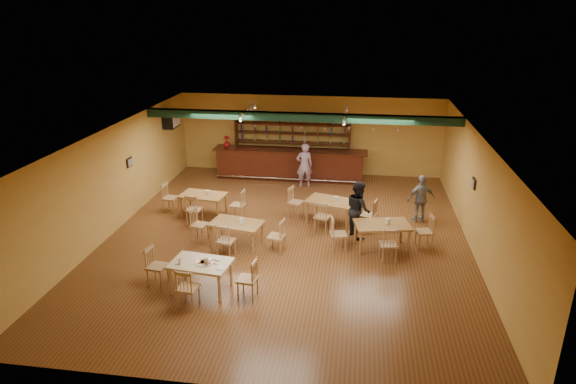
% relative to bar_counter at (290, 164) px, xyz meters
% --- Properties ---
extents(floor, '(12.00, 12.00, 0.00)m').
position_rel_bar_counter_xyz_m(floor, '(0.64, -5.15, -0.56)').
color(floor, brown).
rests_on(floor, ground).
extents(ceiling_beam, '(10.00, 0.30, 0.25)m').
position_rel_bar_counter_xyz_m(ceiling_beam, '(0.64, -2.35, 2.31)').
color(ceiling_beam, black).
rests_on(ceiling_beam, ceiling).
extents(track_rail_left, '(0.05, 2.50, 0.05)m').
position_rel_bar_counter_xyz_m(track_rail_left, '(-1.16, -1.75, 2.38)').
color(track_rail_left, silver).
rests_on(track_rail_left, ceiling).
extents(track_rail_right, '(0.05, 2.50, 0.05)m').
position_rel_bar_counter_xyz_m(track_rail_right, '(2.04, -1.75, 2.38)').
color(track_rail_right, silver).
rests_on(track_rail_right, ceiling).
extents(ac_unit, '(0.34, 0.70, 0.48)m').
position_rel_bar_counter_xyz_m(ac_unit, '(-4.16, -0.95, 1.79)').
color(ac_unit, silver).
rests_on(ac_unit, wall_left).
extents(picture_left, '(0.04, 0.34, 0.28)m').
position_rel_bar_counter_xyz_m(picture_left, '(-4.33, -4.15, 1.14)').
color(picture_left, black).
rests_on(picture_left, wall_left).
extents(picture_right, '(0.04, 0.34, 0.28)m').
position_rel_bar_counter_xyz_m(picture_right, '(5.61, -4.65, 1.14)').
color(picture_right, black).
rests_on(picture_right, wall_right).
extents(bar_counter, '(5.73, 0.85, 1.13)m').
position_rel_bar_counter_xyz_m(bar_counter, '(0.00, 0.00, 0.00)').
color(bar_counter, '#37160B').
rests_on(bar_counter, ground).
extents(back_bar_hutch, '(4.43, 0.40, 2.28)m').
position_rel_bar_counter_xyz_m(back_bar_hutch, '(0.00, 0.63, 0.57)').
color(back_bar_hutch, '#37160B').
rests_on(back_bar_hutch, ground).
extents(poinsettia, '(0.31, 0.31, 0.43)m').
position_rel_bar_counter_xyz_m(poinsettia, '(-2.42, 0.00, 0.78)').
color(poinsettia, '#A50F15').
rests_on(poinsettia, bar_counter).
extents(dining_table_a, '(1.47, 0.99, 0.69)m').
position_rel_bar_counter_xyz_m(dining_table_a, '(-2.16, -3.90, -0.22)').
color(dining_table_a, olive).
rests_on(dining_table_a, ground).
extents(dining_table_b, '(1.62, 1.25, 0.72)m').
position_rel_bar_counter_xyz_m(dining_table_b, '(1.80, -3.92, -0.21)').
color(dining_table_b, olive).
rests_on(dining_table_b, ground).
extents(dining_table_c, '(1.51, 1.07, 0.69)m').
position_rel_bar_counter_xyz_m(dining_table_c, '(-0.63, -5.85, -0.22)').
color(dining_table_c, olive).
rests_on(dining_table_c, ground).
extents(dining_table_d, '(1.59, 1.15, 0.72)m').
position_rel_bar_counter_xyz_m(dining_table_d, '(3.25, -5.44, -0.21)').
color(dining_table_d, olive).
rests_on(dining_table_d, ground).
extents(near_table, '(1.43, 1.01, 0.71)m').
position_rel_bar_counter_xyz_m(near_table, '(-0.89, -8.19, -0.21)').
color(near_table, '#D3B98D').
rests_on(near_table, ground).
extents(pizza_tray, '(0.46, 0.46, 0.01)m').
position_rel_bar_counter_xyz_m(pizza_tray, '(-0.79, -8.19, 0.16)').
color(pizza_tray, silver).
rests_on(pizza_tray, near_table).
extents(parmesan_shaker, '(0.08, 0.08, 0.11)m').
position_rel_bar_counter_xyz_m(parmesan_shaker, '(-1.31, -8.33, 0.20)').
color(parmesan_shaker, '#EAE5C6').
rests_on(parmesan_shaker, near_table).
extents(napkin_stack, '(0.23, 0.20, 0.03)m').
position_rel_bar_counter_xyz_m(napkin_stack, '(-0.55, -8.00, 0.16)').
color(napkin_stack, white).
rests_on(napkin_stack, near_table).
extents(pizza_server, '(0.32, 0.25, 0.00)m').
position_rel_bar_counter_xyz_m(pizza_server, '(-0.65, -8.14, 0.17)').
color(pizza_server, silver).
rests_on(pizza_server, pizza_tray).
extents(side_plate, '(0.24, 0.24, 0.01)m').
position_rel_bar_counter_xyz_m(side_plate, '(-0.36, -8.38, 0.16)').
color(side_plate, white).
rests_on(side_plate, near_table).
extents(patron_bar, '(0.67, 0.52, 1.61)m').
position_rel_bar_counter_xyz_m(patron_bar, '(0.64, -0.83, 0.24)').
color(patron_bar, '#794597').
rests_on(patron_bar, ground).
extents(patron_right_a, '(0.87, 0.97, 1.63)m').
position_rel_bar_counter_xyz_m(patron_right_a, '(2.60, -4.72, 0.25)').
color(patron_right_a, black).
rests_on(patron_right_a, ground).
extents(patron_right_b, '(0.93, 0.62, 1.47)m').
position_rel_bar_counter_xyz_m(patron_right_b, '(4.45, -3.44, 0.17)').
color(patron_right_b, gray).
rests_on(patron_right_b, ground).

